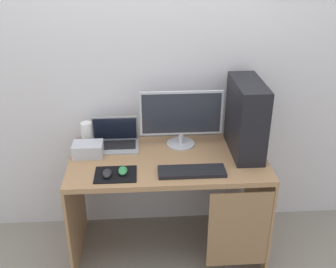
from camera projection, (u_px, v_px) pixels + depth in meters
ground_plane at (168, 246)px, 3.02m from camera, size 8.00×8.00×0.00m
wall_back at (165, 63)px, 2.78m from camera, size 4.00×0.05×2.60m
desk at (170, 180)px, 2.75m from camera, size 1.31×0.67×0.76m
pc_tower at (246, 118)px, 2.67m from camera, size 0.18×0.46×0.50m
monitor at (181, 117)px, 2.76m from camera, size 0.57×0.20×0.40m
laptop at (115, 140)px, 2.83m from camera, size 0.32×0.22×0.21m
speaker at (87, 134)px, 2.82m from camera, size 0.08×0.08×0.17m
projector at (88, 149)px, 2.70m from camera, size 0.20×0.14×0.09m
keyboard at (192, 171)px, 2.51m from camera, size 0.42×0.14×0.02m
mousepad at (116, 174)px, 2.50m from camera, size 0.26×0.20×0.00m
mouse_left at (123, 171)px, 2.50m from camera, size 0.06×0.10×0.03m
mouse_right at (107, 173)px, 2.47m from camera, size 0.06×0.10×0.03m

